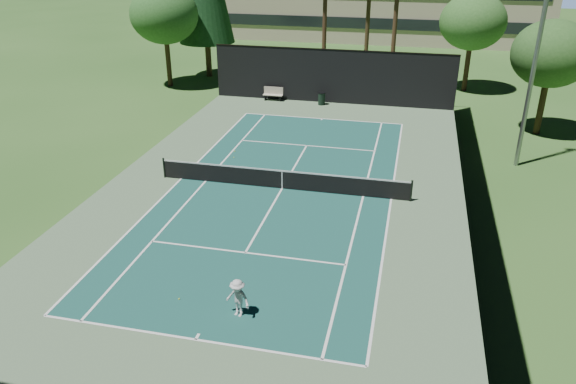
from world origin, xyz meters
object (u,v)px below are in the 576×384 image
player (238,298)px  tennis_ball_b (235,151)px  tennis_ball_c (323,175)px  tennis_ball_d (234,157)px  tennis_net (282,179)px  trash_bin (322,99)px  tennis_ball_a (179,299)px  park_bench (273,93)px

player → tennis_ball_b: (-4.91, 14.79, -0.67)m
tennis_ball_c → tennis_ball_d: size_ratio=1.17×
tennis_net → trash_bin: (-0.64, 15.30, -0.08)m
player → tennis_ball_a: (-2.33, 0.36, -0.67)m
trash_bin → tennis_net: bearing=-87.6°
tennis_ball_a → player: bearing=-8.9°
player → tennis_ball_d: player is taller
player → tennis_ball_c: player is taller
tennis_ball_a → tennis_ball_c: bearing=75.6°
tennis_ball_b → trash_bin: bearing=73.0°
tennis_ball_d → park_bench: bearing=93.5°
tennis_ball_d → park_bench: size_ratio=0.04×
tennis_ball_a → tennis_ball_d: bearing=99.8°
tennis_ball_d → tennis_ball_b: bearing=104.6°
player → trash_bin: player is taller
tennis_ball_a → tennis_ball_d: (-2.35, 13.51, -0.00)m
player → tennis_ball_a: size_ratio=21.53×
tennis_net → tennis_ball_b: size_ratio=169.22×
tennis_ball_c → player: bearing=-93.6°
tennis_ball_a → tennis_ball_d: tennis_ball_a is taller
park_bench → trash_bin: bearing=-5.3°
tennis_net → tennis_ball_c: bearing=50.6°
tennis_ball_d → tennis_ball_c: bearing=-14.5°
tennis_net → tennis_ball_a: bearing=-97.8°
player → tennis_ball_b: player is taller
tennis_ball_b → tennis_ball_c: size_ratio=1.08×
tennis_ball_b → trash_bin: 11.36m
park_bench → trash_bin: (3.83, -0.36, -0.07)m
tennis_ball_a → tennis_ball_b: (-2.59, 14.43, 0.01)m
player → tennis_ball_c: (0.79, 12.46, -0.67)m
tennis_ball_a → tennis_ball_c: tennis_ball_c is taller
tennis_ball_c → trash_bin: (-2.38, 13.18, 0.44)m
tennis_ball_d → trash_bin: trash_bin is taller
tennis_ball_b → trash_bin: trash_bin is taller
player → tennis_ball_d: size_ratio=23.48×
player → park_bench: (-5.42, 26.00, -0.16)m
player → tennis_ball_c: bearing=103.9°
tennis_ball_c → tennis_ball_a: bearing=-104.4°
tennis_ball_b → tennis_net: bearing=-48.3°
tennis_ball_c → trash_bin: size_ratio=0.07×
tennis_ball_a → trash_bin: 25.29m
park_bench → trash_bin: 3.85m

